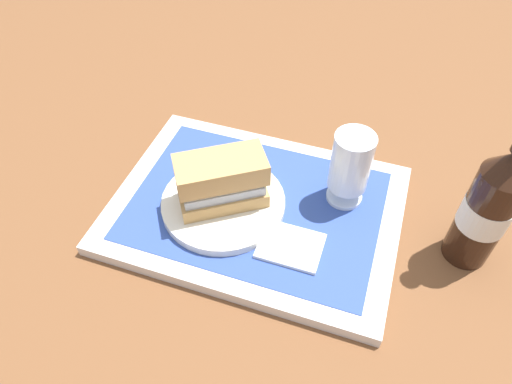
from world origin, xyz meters
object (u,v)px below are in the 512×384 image
(sandwich, at_px, (224,180))
(beer_bottle, at_px, (489,207))
(beer_glass, at_px, (350,167))
(plate, at_px, (223,203))

(sandwich, distance_m, beer_bottle, 0.36)
(sandwich, bearing_deg, beer_bottle, -26.58)
(beer_glass, bearing_deg, plate, -155.61)
(plate, distance_m, beer_bottle, 0.37)
(plate, bearing_deg, beer_bottle, 7.50)
(beer_glass, height_order, beer_bottle, beer_bottle)
(sandwich, xyz_separation_m, beer_bottle, (0.36, 0.05, 0.03))
(beer_glass, bearing_deg, beer_bottle, -9.22)
(beer_glass, bearing_deg, sandwich, -155.79)
(plate, height_order, beer_glass, beer_glass)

